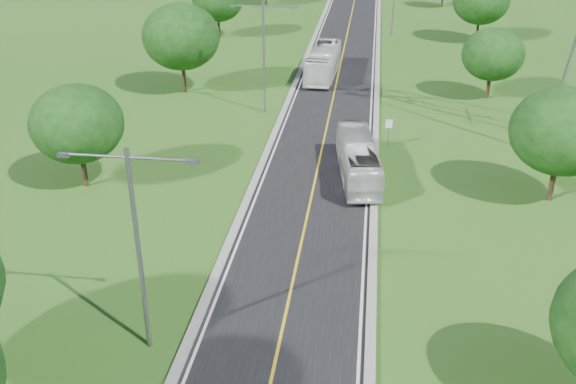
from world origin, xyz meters
name	(u,v)px	position (x,y,z in m)	size (l,w,h in m)	color
ground	(339,70)	(0.00, 60.00, 0.00)	(260.00, 260.00, 0.00)	#295A19
road	(342,56)	(0.00, 66.00, 0.03)	(8.00, 150.00, 0.06)	black
curb_left	(307,55)	(-4.25, 66.00, 0.11)	(0.50, 150.00, 0.22)	gray
curb_right	(378,57)	(4.25, 66.00, 0.11)	(0.50, 150.00, 0.22)	gray
speed_limit_sign	(389,128)	(5.20, 37.98, 1.60)	(0.55, 0.09, 2.40)	slate
streetlight_near_left	(137,236)	(-6.00, 12.00, 5.94)	(5.90, 0.25, 10.00)	slate
streetlight_mid_left	(264,48)	(-6.00, 45.00, 5.94)	(5.90, 0.25, 10.00)	slate
tree_lb	(77,124)	(-16.00, 28.00, 4.64)	(6.30, 6.30, 7.33)	black
tree_lc	(181,37)	(-15.00, 50.00, 5.58)	(7.56, 7.56, 8.79)	black
tree_ld	(218,0)	(-17.00, 74.00, 4.95)	(6.72, 6.72, 7.82)	black
tree_rb	(563,131)	(16.00, 30.00, 4.95)	(6.72, 6.72, 7.82)	black
tree_rc	(493,54)	(15.00, 52.00, 4.33)	(5.88, 5.88, 6.84)	black
tree_rd	(481,0)	(17.00, 76.00, 5.27)	(7.14, 7.14, 8.30)	black
bus_outbound	(358,159)	(2.98, 31.83, 1.46)	(2.36, 10.07, 2.80)	silver
bus_inbound	(323,62)	(-1.60, 57.15, 1.64)	(2.66, 11.36, 3.16)	white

